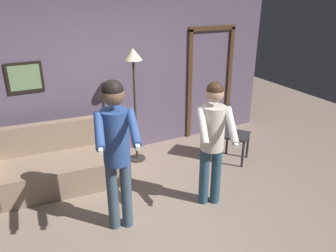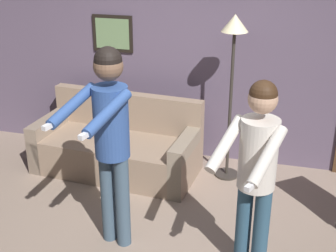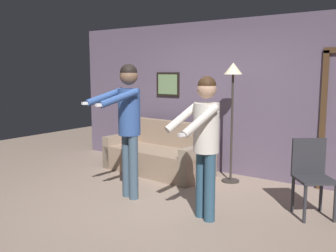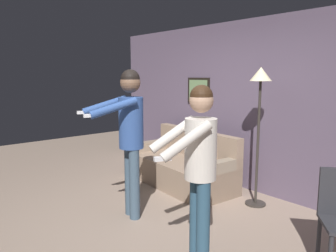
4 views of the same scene
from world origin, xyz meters
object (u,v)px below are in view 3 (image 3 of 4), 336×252
at_px(torchiere_lamp, 233,87).
at_px(person_standing_left, 128,116).
at_px(couch, 159,156).
at_px(dining_chair_distant, 311,172).
at_px(person_standing_right, 205,135).

xyz_separation_m(torchiere_lamp, person_standing_left, (-0.81, -1.52, -0.36)).
relative_size(couch, dining_chair_distant, 2.11).
distance_m(couch, torchiere_lamp, 1.79).
xyz_separation_m(torchiere_lamp, dining_chair_distant, (1.40, -0.70, -0.97)).
bearing_deg(person_standing_left, couch, 109.59).
bearing_deg(couch, torchiere_lamp, 8.22).
distance_m(torchiere_lamp, person_standing_right, 1.71).
relative_size(torchiere_lamp, dining_chair_distant, 2.02).
distance_m(torchiere_lamp, person_standing_left, 1.76).
distance_m(person_standing_left, person_standing_right, 1.24).
height_order(person_standing_left, dining_chair_distant, person_standing_left).
xyz_separation_m(person_standing_left, person_standing_right, (1.23, -0.06, -0.12)).
height_order(couch, person_standing_left, person_standing_left).
xyz_separation_m(couch, person_standing_left, (0.48, -1.34, 0.86)).
bearing_deg(person_standing_right, dining_chair_distant, 41.98).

